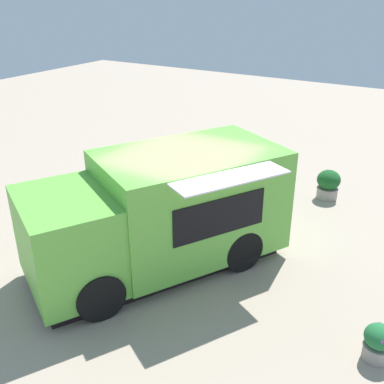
{
  "coord_description": "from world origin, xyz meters",
  "views": [
    {
      "loc": [
        -6.79,
        -4.38,
        5.25
      ],
      "look_at": [
        0.62,
        0.15,
        1.25
      ],
      "focal_mm": 42.2,
      "sensor_mm": 36.0,
      "label": 1
    }
  ],
  "objects_px": {
    "planter_flowering_far": "(378,342)",
    "planter_flowering_side": "(328,184)",
    "food_truck": "(162,215)",
    "planter_flowering_near": "(174,171)"
  },
  "relations": [
    {
      "from": "planter_flowering_far",
      "to": "planter_flowering_side",
      "type": "bearing_deg",
      "value": 23.39
    },
    {
      "from": "food_truck",
      "to": "planter_flowering_side",
      "type": "distance_m",
      "value": 5.32
    },
    {
      "from": "food_truck",
      "to": "planter_flowering_far",
      "type": "relative_size",
      "value": 8.77
    },
    {
      "from": "planter_flowering_near",
      "to": "planter_flowering_far",
      "type": "bearing_deg",
      "value": -121.53
    },
    {
      "from": "food_truck",
      "to": "planter_flowering_side",
      "type": "xyz_separation_m",
      "value": [
        4.88,
        -1.98,
        -0.71
      ]
    },
    {
      "from": "food_truck",
      "to": "planter_flowering_near",
      "type": "distance_m",
      "value": 3.96
    },
    {
      "from": "planter_flowering_near",
      "to": "planter_flowering_side",
      "type": "xyz_separation_m",
      "value": [
        1.51,
        -3.94,
        -0.06
      ]
    },
    {
      "from": "food_truck",
      "to": "planter_flowering_far",
      "type": "xyz_separation_m",
      "value": [
        -0.46,
        -4.29,
        -0.8
      ]
    },
    {
      "from": "planter_flowering_near",
      "to": "planter_flowering_side",
      "type": "distance_m",
      "value": 4.22
    },
    {
      "from": "food_truck",
      "to": "planter_flowering_near",
      "type": "relative_size",
      "value": 6.05
    }
  ]
}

